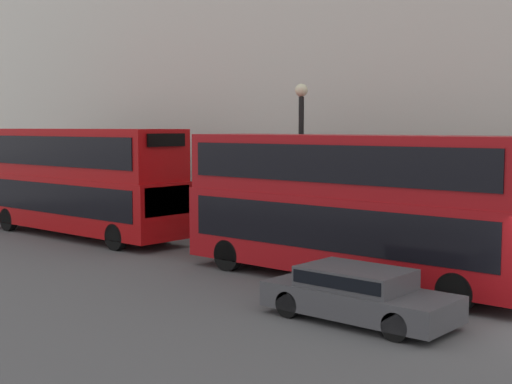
% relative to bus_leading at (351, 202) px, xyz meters
% --- Properties ---
extents(bus_leading, '(2.59, 10.89, 4.31)m').
position_rel_bus_leading_xyz_m(bus_leading, '(0.00, 0.00, 0.00)').
color(bus_leading, '#A80F14').
rests_on(bus_leading, ground).
extents(bus_second_in_queue, '(2.59, 10.74, 4.46)m').
position_rel_bus_leading_xyz_m(bus_second_in_queue, '(-0.00, 13.30, 0.08)').
color(bus_second_in_queue, '#B20C0F').
rests_on(bus_second_in_queue, ground).
extents(car_dark_sedan, '(1.86, 4.56, 1.26)m').
position_rel_bus_leading_xyz_m(car_dark_sedan, '(-3.40, -2.46, -1.70)').
color(car_dark_sedan, '#47474C').
rests_on(car_dark_sedan, ground).
extents(street_lamp, '(0.44, 0.44, 6.00)m').
position_rel_bus_leading_xyz_m(street_lamp, '(1.99, 3.36, 1.36)').
color(street_lamp, black).
rests_on(street_lamp, ground).
extents(pedestrian, '(0.36, 0.36, 1.80)m').
position_rel_bus_leading_xyz_m(pedestrian, '(2.91, 6.29, -1.54)').
color(pedestrian, maroon).
rests_on(pedestrian, ground).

